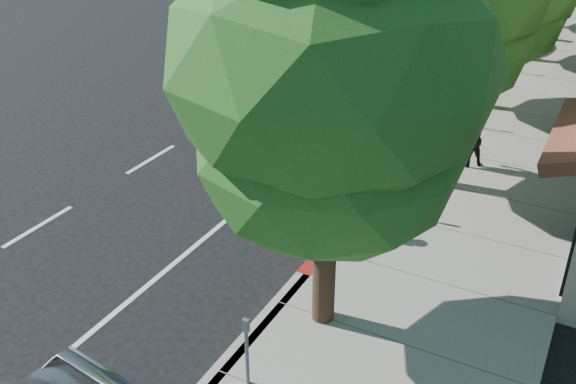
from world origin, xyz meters
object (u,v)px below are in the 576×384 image
Objects in this scene: cyclist at (333,201)px; silver_suv at (353,120)px; street_tree_0 at (331,72)px; bicycle at (311,160)px; pedestrian at (471,138)px; dark_suv_far at (504,3)px; dark_sedan at (388,80)px; white_pickup at (489,32)px.

cyclist reaches higher than silver_suv.
street_tree_0 is at bearing -77.70° from silver_suv.
bicycle is at bearing 118.37° from street_tree_0.
bicycle is (-2.70, 5.00, -4.14)m from street_tree_0.
pedestrian is (1.84, 4.51, 0.13)m from cyclist.
dark_suv_far reaches higher than silver_suv.
street_tree_0 is at bearing -170.58° from cyclist.
dark_sedan is (-2.88, 11.00, -3.83)m from street_tree_0.
street_tree_0 is 1.58× the size of dark_suv_far.
street_tree_0 reaches higher than silver_suv.
pedestrian is (2.10, -11.49, 0.12)m from white_pickup.
white_pickup is at bearing -79.74° from dark_suv_far.
bicycle is 2.51m from silver_suv.
cyclist is 0.28× the size of silver_suv.
white_pickup reaches higher than bicycle.
dark_suv_far is (-0.60, 5.91, 0.03)m from white_pickup.
cyclist is 0.32× the size of dark_suv_far.
street_tree_0 is 4.99× the size of pedestrian.
dark_sedan is 0.93× the size of white_pickup.
silver_suv is 17.33m from dark_suv_far.
street_tree_0 is 12.00m from dark_sedan.
street_tree_0 reaches higher than cyclist.
white_pickup is at bearing 10.67° from bicycle.
white_pickup is (-0.25, 15.99, 0.02)m from cyclist.
bicycle is 0.37× the size of white_pickup.
white_pickup is at bearing -121.93° from pedestrian.
silver_suv reaches higher than bicycle.
white_pickup is (-1.40, 18.91, -3.87)m from street_tree_0.
dark_suv_far reaches higher than bicycle.
silver_suv is 3.59× the size of pedestrian.
cyclist is at bearing 111.41° from street_tree_0.
dark_sedan reaches higher than dark_suv_far.
dark_sedan is 13.85m from dark_suv_far.
silver_suv is 3.32m from pedestrian.
pedestrian is (2.70, -17.39, 0.09)m from dark_suv_far.
cyclist is 0.77× the size of bicycle.
cyclist is 21.92m from dark_suv_far.
bicycle is 0.42× the size of dark_suv_far.
silver_suv is at bearing -87.59° from dark_suv_far.
pedestrian reaches higher than cyclist.
dark_sedan is 5.06m from pedestrian.
cyclist is 0.31× the size of dark_sedan.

